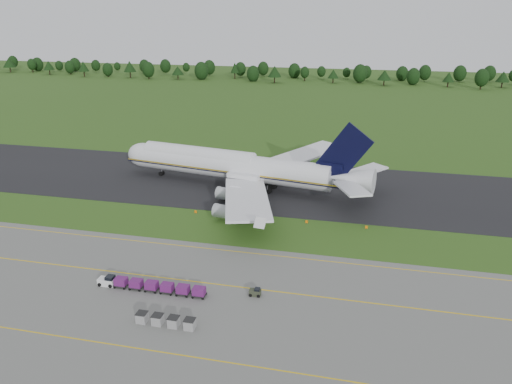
% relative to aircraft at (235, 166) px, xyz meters
% --- Properties ---
extents(ground, '(600.00, 600.00, 0.00)m').
position_rel_aircraft_xyz_m(ground, '(7.84, -25.25, -5.38)').
color(ground, '#2B4F17').
rests_on(ground, ground).
extents(apron, '(300.00, 52.00, 0.06)m').
position_rel_aircraft_xyz_m(apron, '(7.84, -59.25, -5.35)').
color(apron, '#62625E').
rests_on(apron, ground).
extents(taxiway, '(300.00, 40.00, 0.08)m').
position_rel_aircraft_xyz_m(taxiway, '(7.84, 2.75, -5.34)').
color(taxiway, black).
rests_on(taxiway, ground).
extents(apron_markings, '(300.00, 30.20, 0.01)m').
position_rel_aircraft_xyz_m(apron_markings, '(7.84, -52.23, -5.31)').
color(apron_markings, yellow).
rests_on(apron_markings, apron).
extents(tree_line, '(526.75, 21.76, 11.80)m').
position_rel_aircraft_xyz_m(tree_line, '(0.00, 193.74, 0.43)').
color(tree_line, black).
rests_on(tree_line, ground).
extents(aircraft, '(67.34, 64.43, 18.83)m').
position_rel_aircraft_xyz_m(aircraft, '(0.00, 0.00, 0.00)').
color(aircraft, white).
rests_on(aircraft, ground).
extents(baggage_train, '(18.15, 1.65, 1.58)m').
position_rel_aircraft_xyz_m(baggage_train, '(0.03, -51.44, -4.46)').
color(baggage_train, white).
rests_on(baggage_train, apron).
extents(utility_cart, '(1.85, 1.27, 0.99)m').
position_rel_aircraft_xyz_m(utility_cart, '(16.66, -49.11, -4.83)').
color(utility_cart, '#2F3424').
rests_on(utility_cart, apron).
extents(uld_row, '(8.72, 1.52, 1.50)m').
position_rel_aircraft_xyz_m(uld_row, '(6.14, -59.60, -4.56)').
color(uld_row, gray).
rests_on(uld_row, apron).
extents(edge_markers, '(37.26, 0.30, 0.60)m').
position_rel_aircraft_xyz_m(edge_markers, '(14.66, -19.22, -5.10)').
color(edge_markers, orange).
rests_on(edge_markers, ground).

